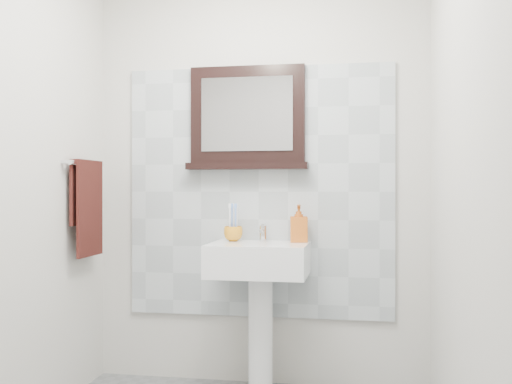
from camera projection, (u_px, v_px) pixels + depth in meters
back_wall at (259, 175)px, 3.60m from camera, size 2.00×0.01×2.50m
front_wall at (105, 153)px, 1.44m from camera, size 2.00×0.01×2.50m
right_wall at (463, 167)px, 2.35m from camera, size 0.01×2.20×2.50m
splashback at (259, 192)px, 3.59m from camera, size 1.60×0.02×1.50m
pedestal_sink at (259, 276)px, 3.38m from camera, size 0.55×0.44×0.96m
toothbrush_cup at (233, 234)px, 3.51m from camera, size 0.14×0.14×0.09m
toothbrushes at (234, 220)px, 3.51m from camera, size 0.05×0.04×0.21m
soap_dispenser at (299, 223)px, 3.44m from camera, size 0.11×0.11×0.22m
framed_mirror at (247, 120)px, 3.57m from camera, size 0.73×0.11×0.62m
towel_bar at (86, 164)px, 3.43m from camera, size 0.07×0.40×0.03m
hand_towel at (87, 200)px, 3.43m from camera, size 0.06×0.30×0.55m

